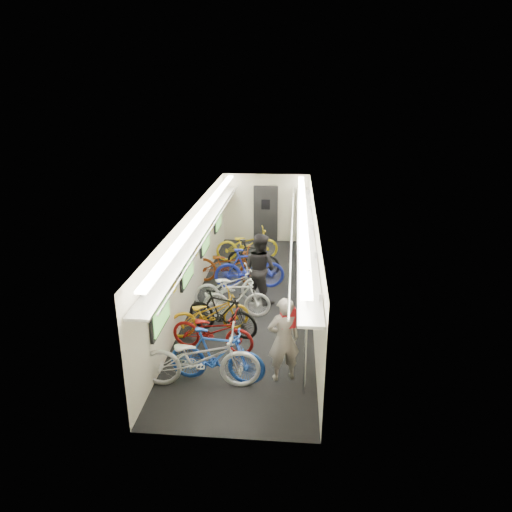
% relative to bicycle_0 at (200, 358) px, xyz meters
% --- Properties ---
extents(train_car_shell, '(10.00, 10.00, 10.00)m').
position_rel_bicycle_0_xyz_m(train_car_shell, '(0.25, 4.40, 1.08)').
color(train_car_shell, black).
rests_on(train_car_shell, ground).
extents(bicycle_0, '(2.22, 0.88, 1.14)m').
position_rel_bicycle_0_xyz_m(bicycle_0, '(0.00, 0.00, 0.00)').
color(bicycle_0, silver).
rests_on(bicycle_0, ground).
extents(bicycle_1, '(1.85, 0.69, 1.08)m').
position_rel_bicycle_0_xyz_m(bicycle_1, '(0.28, 0.15, -0.03)').
color(bicycle_1, '#1D47AE').
rests_on(bicycle_1, ground).
extents(bicycle_2, '(1.84, 0.92, 0.92)m').
position_rel_bicycle_0_xyz_m(bicycle_2, '(0.01, 1.20, -0.11)').
color(bicycle_2, maroon).
rests_on(bicycle_2, ground).
extents(bicycle_3, '(1.79, 1.08, 1.04)m').
position_rel_bicycle_0_xyz_m(bicycle_3, '(0.10, 1.90, -0.05)').
color(bicycle_3, black).
rests_on(bicycle_3, ground).
extents(bicycle_4, '(1.93, 1.32, 0.96)m').
position_rel_bicycle_0_xyz_m(bicycle_4, '(-0.19, 1.90, -0.09)').
color(bicycle_4, '#C48812').
rests_on(bicycle_4, ground).
extents(bicycle_5, '(1.64, 0.61, 0.96)m').
position_rel_bicycle_0_xyz_m(bicycle_5, '(0.32, 2.72, -0.09)').
color(bicycle_5, silver).
rests_on(bicycle_5, ground).
extents(bicycle_6, '(1.92, 1.27, 0.95)m').
position_rel_bicycle_0_xyz_m(bicycle_6, '(0.05, 3.45, -0.10)').
color(bicycle_6, silver).
rests_on(bicycle_6, ground).
extents(bicycle_7, '(1.97, 0.82, 1.15)m').
position_rel_bicycle_0_xyz_m(bicycle_7, '(0.45, 4.44, 0.00)').
color(bicycle_7, '#1C29AB').
rests_on(bicycle_7, ground).
extents(bicycle_8, '(2.14, 1.03, 1.08)m').
position_rel_bicycle_0_xyz_m(bicycle_8, '(-0.18, 4.71, -0.03)').
color(bicycle_8, maroon).
rests_on(bicycle_8, ground).
extents(bicycle_9, '(1.70, 0.89, 0.99)m').
position_rel_bicycle_0_xyz_m(bicycle_9, '(0.45, 5.50, -0.08)').
color(bicycle_9, black).
rests_on(bicycle_9, ground).
extents(bicycle_10, '(2.07, 1.13, 1.03)m').
position_rel_bicycle_0_xyz_m(bicycle_10, '(0.16, 6.65, -0.05)').
color(bicycle_10, gold).
rests_on(bicycle_10, ground).
extents(passenger_near, '(0.70, 0.56, 1.66)m').
position_rel_bicycle_0_xyz_m(passenger_near, '(1.48, 0.34, 0.26)').
color(passenger_near, gray).
rests_on(passenger_near, ground).
extents(passenger_mid, '(1.12, 1.07, 1.81)m').
position_rel_bicycle_0_xyz_m(passenger_mid, '(0.80, 3.65, 0.33)').
color(passenger_mid, black).
rests_on(passenger_mid, ground).
extents(backpack, '(0.29, 0.21, 0.38)m').
position_rel_bicycle_0_xyz_m(backpack, '(1.55, 0.34, 0.71)').
color(backpack, '#A51016').
rests_on(backpack, passenger_near).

